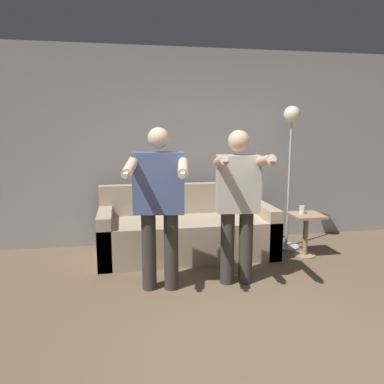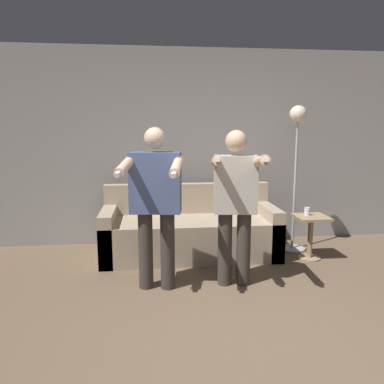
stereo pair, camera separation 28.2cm
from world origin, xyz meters
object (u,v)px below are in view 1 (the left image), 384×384
at_px(person_left, 159,198).
at_px(person_right, 238,198).
at_px(couch, 187,232).
at_px(cup, 302,210).
at_px(floor_lamp, 291,146).
at_px(side_table, 306,227).
at_px(cat, 156,179).

bearing_deg(person_left, person_right, 9.30).
relative_size(couch, cup, 22.21).
xyz_separation_m(person_left, floor_lamp, (1.78, 1.01, 0.42)).
bearing_deg(floor_lamp, side_table, -77.79).
relative_size(couch, person_right, 1.38).
relative_size(floor_lamp, cup, 19.21).
bearing_deg(cat, person_left, -93.87).
bearing_deg(floor_lamp, couch, -177.38).
distance_m(couch, side_table, 1.46).
distance_m(couch, cup, 1.44).
height_order(person_left, cup, person_left).
distance_m(cat, cup, 1.86).
bearing_deg(person_right, floor_lamp, 53.22).
height_order(couch, floor_lamp, floor_lamp).
distance_m(side_table, cup, 0.22).
height_order(side_table, cup, cup).
bearing_deg(couch, floor_lamp, 2.62).
height_order(floor_lamp, cup, floor_lamp).
relative_size(floor_lamp, side_table, 3.48).
distance_m(person_left, side_table, 2.04).
bearing_deg(couch, side_table, -11.80).
distance_m(couch, person_left, 1.22).
xyz_separation_m(floor_lamp, cup, (0.04, -0.32, -0.75)).
distance_m(person_left, cup, 1.98).
height_order(cat, cup, cat).
bearing_deg(cup, couch, 169.64).
distance_m(cat, side_table, 1.95).
relative_size(person_left, floor_lamp, 0.86).
xyz_separation_m(cat, floor_lamp, (1.69, -0.25, 0.41)).
height_order(person_right, side_table, person_right).
xyz_separation_m(person_left, cat, (0.09, 1.26, 0.01)).
relative_size(person_left, person_right, 1.02).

